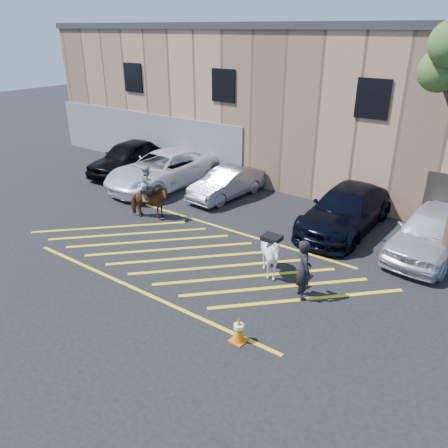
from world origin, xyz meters
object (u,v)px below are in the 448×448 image
Objects in this scene: car_white_suv at (432,232)px; handler at (303,269)px; car_black_suv at (128,157)px; car_white_pickup at (163,170)px; saddled_white at (271,255)px; traffic_cone at (239,329)px; car_blue_suv at (346,209)px; mounted_bay at (149,197)px; car_silver_sedan at (227,183)px.

car_white_suv is 5.44m from handler.
car_white_pickup is (2.97, -0.52, -0.00)m from car_black_suv.
car_white_suv is 3.24× the size of saddled_white.
car_white_suv is at bearing 70.38° from traffic_cone.
car_blue_suv is 7.48× the size of traffic_cone.
saddled_white is 2.04× the size of traffic_cone.
car_white_pickup reaches higher than car_white_suv.
handler is at bearing -80.48° from car_blue_suv.
car_blue_suv is 7.71m from mounted_bay.
handler is 7.74m from mounted_bay.
traffic_cone is (0.92, -3.12, -0.39)m from saddled_white.
car_white_suv is at bearing -71.04° from handler.
car_blue_suv is at bearing 4.63° from car_silver_sedan.
handler is 0.82× the size of mounted_bay.
car_white_pickup is 12.00m from traffic_cone.
car_blue_suv is (11.97, -0.10, -0.05)m from car_black_suv.
car_white_suv is at bearing -8.42° from car_black_suv.
handler reaches higher than car_white_pickup.
mounted_bay reaches higher than car_black_suv.
handler reaches higher than saddled_white.
traffic_cone is at bearing 126.14° from handler.
handler is (9.78, -4.78, 0.06)m from car_white_pickup.
car_white_pickup reaches higher than traffic_cone.
traffic_cone is (12.36, -7.97, -0.48)m from car_black_suv.
car_black_suv reaches higher than car_white_suv.
car_white_suv is at bearing 50.89° from saddled_white.
saddled_white is (5.12, -4.87, 0.09)m from car_silver_sedan.
mounted_bay is (-1.16, -3.75, 0.23)m from car_silver_sedan.
mounted_bay reaches higher than handler.
handler is 2.47× the size of traffic_cone.
car_silver_sedan is at bearing 4.58° from handler.
car_silver_sedan is at bearing -6.72° from car_black_suv.
saddled_white is at bearing -95.34° from car_blue_suv.
car_white_pickup is 3.89m from mounted_bay.
car_white_pickup is 2.74× the size of mounted_bay.
car_white_pickup is at bearing 124.38° from mounted_bay.
car_white_pickup reaches higher than saddled_white.
mounted_bay is at bearing -156.29° from car_white_suv.
car_black_suv is 1.24× the size of car_silver_sedan.
car_white_pickup reaches higher than car_blue_suv.
car_black_suv is at bearing -179.47° from car_blue_suv.
mounted_bay is at bearing -52.75° from car_white_pickup.
mounted_bay reaches higher than traffic_cone.
car_white_pickup is 8.26× the size of traffic_cone.
car_white_suv reaches higher than car_silver_sedan.
saddled_white is at bearing -10.16° from mounted_bay.
car_white_pickup is at bearing 141.58° from traffic_cone.
car_blue_suv is 3.66× the size of saddled_white.
saddled_white is 3.28m from traffic_cone.
car_silver_sedan is 2.22× the size of handler.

